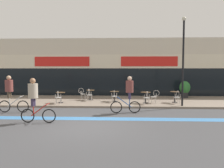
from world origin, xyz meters
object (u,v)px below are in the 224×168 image
Objects in this scene: cyclist_1 at (129,92)px; bistro_table_3 at (146,95)px; bistro_table_1 at (90,93)px; cafe_chair_4_near at (177,96)px; cyclist_2 at (34,97)px; cafe_chair_0_near at (58,96)px; cafe_chair_3_near at (147,97)px; cyclist_0 at (10,91)px; cafe_chair_1_side at (82,93)px; planter_pot at (185,89)px; bistro_table_0 at (61,95)px; cafe_chair_1_near at (89,94)px; cafe_chair_3_side at (155,96)px; bistro_table_4 at (175,95)px; bistro_table_2 at (114,94)px; cafe_chair_2_near at (114,95)px; lamp_post at (183,55)px.

bistro_table_3 is at bearing -117.40° from cyclist_1.
bistro_table_1 is 5.10m from cyclist_1.
cafe_chair_4_near is 0.44× the size of cyclist_2.
bistro_table_3 is at bearing -91.30° from cafe_chair_0_near.
cafe_chair_3_near is 8.30m from cyclist_0.
cafe_chair_1_side reaches higher than bistro_table_3.
cyclist_2 reaches higher than bistro_table_3.
planter_pot is at bearing 42.11° from cyclist_2.
bistro_table_0 is 3.59m from cyclist_0.
cafe_chair_1_near is 1.00× the size of cafe_chair_3_side.
bistro_table_1 is at bearing 2.99° from cafe_chair_1_side.
cafe_chair_3_side reaches higher than bistro_table_4.
bistro_table_0 is 7.95m from bistro_table_4.
bistro_table_1 is 4.85m from cafe_chair_3_side.
bistro_table_1 is 0.83× the size of cafe_chair_3_near.
cafe_chair_3_near is at bearing 91.55° from cafe_chair_4_near.
cyclist_1 is at bearing -123.29° from cafe_chair_0_near.
cafe_chair_3_side is at bearing 0.76° from bistro_table_0.
bistro_table_3 is 0.85× the size of cafe_chair_0_near.
cafe_chair_4_near is at bearing -88.98° from bistro_table_4.
bistro_table_2 is at bearing 13.15° from bistro_table_0.
bistro_table_0 is 6.50m from cafe_chair_3_side.
cafe_chair_1_near and cafe_chair_2_near have the same top height.
cafe_chair_1_near is at bearing 69.67° from cafe_chair_2_near.
cafe_chair_4_near is at bearing -7.18° from bistro_table_3.
cafe_chair_2_near is (-2.17, 0.14, -0.02)m from bistro_table_3.
cafe_chair_0_near and cafe_chair_3_near have the same top height.
cyclist_2 is (0.24, -4.54, 0.57)m from cafe_chair_0_near.
bistro_table_4 is 0.85× the size of cafe_chair_2_near.
bistro_table_2 is at bearing -8.18° from cafe_chair_3_side.
cafe_chair_1_side is 1.00× the size of cafe_chair_3_side.
cyclist_1 is at bearing -75.95° from bistro_table_2.
cyclist_2 reaches higher than cafe_chair_3_near.
cafe_chair_1_near is at bearing -163.89° from planter_pot.
cafe_chair_1_side is at bearing 61.35° from cafe_chair_3_near.
lamp_post is at bearing -24.09° from bistro_table_3.
cyclist_0 is at bearing -146.91° from bistro_table_2.
cafe_chair_3_near is at bearing 16.03° from cyclist_0.
bistro_table_2 is 0.81× the size of cafe_chair_3_near.
bistro_table_1 is at bearing 38.75° from bistro_table_0.
cafe_chair_4_near is 3.50m from planter_pot.
cafe_chair_0_near is 2.37m from cafe_chair_1_near.
bistro_table_4 is 0.37× the size of cyclist_0.
bistro_table_1 is 0.13× the size of lamp_post.
cyclist_2 reaches higher than cafe_chair_1_near.
bistro_table_4 is 8.00m from cafe_chair_0_near.
cafe_chair_0_near is 4.58m from cyclist_2.
bistro_table_2 is at bearing 32.58° from cyclist_0.
cyclist_1 reaches higher than cafe_chair_3_near.
bistro_table_0 is 2.05m from cafe_chair_1_near.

